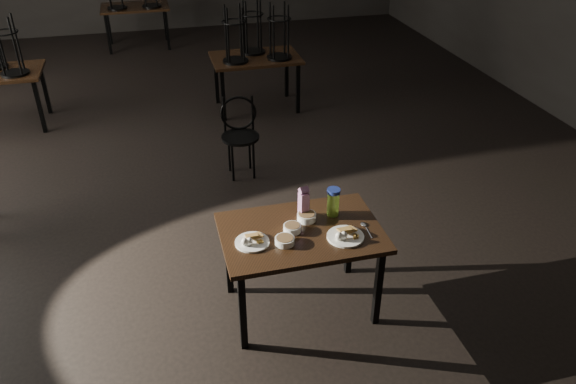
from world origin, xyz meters
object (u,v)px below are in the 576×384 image
object	(u,v)px
water_bottle	(333,202)
bentwood_chair	(240,130)
main_table	(301,239)
juice_carton	(304,203)

from	to	relation	value
water_bottle	bentwood_chair	world-z (taller)	water_bottle
main_table	juice_carton	world-z (taller)	juice_carton
water_bottle	bentwood_chair	xyz separation A→B (m)	(-0.36, 2.17, -0.34)
main_table	juice_carton	size ratio (longest dim) A/B	4.45
water_bottle	bentwood_chair	distance (m)	2.23
juice_carton	bentwood_chair	xyz separation A→B (m)	(-0.13, 2.15, -0.35)
juice_carton	water_bottle	world-z (taller)	juice_carton
main_table	water_bottle	bearing A→B (deg)	26.95
juice_carton	water_bottle	bearing A→B (deg)	-6.25
main_table	water_bottle	xyz separation A→B (m)	(0.30, 0.15, 0.20)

